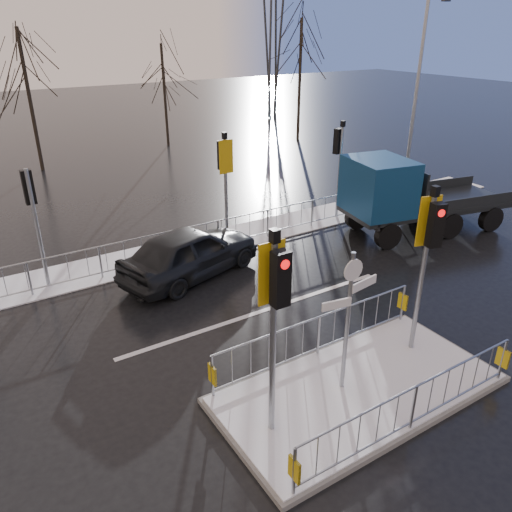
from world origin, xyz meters
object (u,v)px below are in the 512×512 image
car_far_lane (190,252)px  flatbed_truck (398,194)px  traffic_island (359,377)px  street_lamp_right (417,95)px

car_far_lane → flatbed_truck: (7.69, -0.98, 0.75)m
traffic_island → flatbed_truck: (7.08, 5.76, 1.13)m
traffic_island → street_lamp_right: bearing=38.7°
traffic_island → flatbed_truck: traffic_island is taller
traffic_island → car_far_lane: (-0.61, 6.74, 0.39)m
flatbed_truck → street_lamp_right: size_ratio=0.81×
traffic_island → car_far_lane: traffic_island is taller
flatbed_truck → street_lamp_right: bearing=37.9°
flatbed_truck → traffic_island: bearing=-140.9°
traffic_island → car_far_lane: 6.78m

